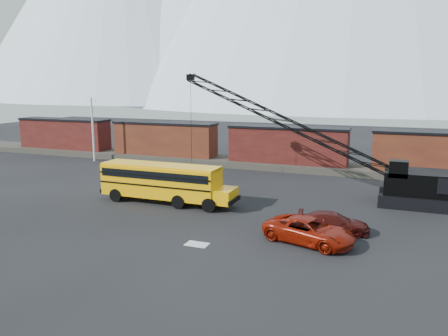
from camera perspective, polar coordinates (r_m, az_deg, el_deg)
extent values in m
plane|color=black|center=(30.73, -1.25, -7.35)|extent=(160.00, 160.00, 0.00)
cone|color=white|center=(428.68, -19.18, 18.05)|extent=(220.00, 220.00, 140.00)
cube|color=white|center=(367.12, 19.91, 10.64)|extent=(800.00, 80.00, 24.00)
cube|color=#444038|center=(51.06, 8.25, 0.33)|extent=(120.00, 5.00, 0.70)
cube|color=#561D18|center=(65.66, -20.08, 4.19)|extent=(13.50, 2.90, 4.00)
cube|color=black|center=(65.48, -20.20, 5.97)|extent=(13.70, 3.10, 0.25)
cube|color=black|center=(68.69, -22.63, 2.85)|extent=(2.20, 2.40, 0.60)
cube|color=black|center=(63.19, -17.11, 2.58)|extent=(2.20, 2.40, 0.60)
cube|color=#471C14|center=(56.43, -7.73, 3.76)|extent=(13.50, 2.90, 4.00)
cube|color=black|center=(56.22, -7.79, 5.83)|extent=(13.70, 3.10, 0.25)
cube|color=black|center=(58.80, -11.28, 2.26)|extent=(2.20, 2.40, 0.60)
cube|color=black|center=(54.77, -3.84, 1.82)|extent=(2.20, 2.40, 0.60)
cube|color=#561D18|center=(50.69, 8.32, 2.94)|extent=(13.50, 2.90, 4.00)
cube|color=black|center=(50.45, 8.39, 5.25)|extent=(13.70, 3.10, 0.25)
cube|color=black|center=(52.04, 3.76, 1.34)|extent=(2.20, 2.40, 0.60)
cube|color=black|center=(50.19, 12.94, 0.73)|extent=(2.20, 2.40, 0.60)
cube|color=#471C14|center=(49.66, 26.61, 1.73)|extent=(13.50, 2.90, 4.00)
cube|color=black|center=(49.42, 26.81, 4.08)|extent=(13.70, 3.10, 0.25)
cube|color=black|center=(49.70, 21.63, 0.14)|extent=(2.20, 2.40, 0.60)
cylinder|color=silver|center=(57.38, -16.76, 4.82)|extent=(0.24, 0.24, 8.00)
cube|color=silver|center=(57.14, -16.96, 8.41)|extent=(1.40, 0.12, 0.12)
cube|color=silver|center=(27.09, -3.55, -9.91)|extent=(1.40, 0.90, 0.02)
cube|color=#F3A905|center=(36.17, -8.28, -1.70)|extent=(10.00, 2.50, 2.50)
cube|color=#F3A905|center=(33.98, 0.02, -3.62)|extent=(1.60, 2.30, 1.10)
cube|color=#F3A905|center=(35.91, -8.34, 0.32)|extent=(10.00, 2.30, 0.18)
cube|color=black|center=(34.96, -9.33, -1.00)|extent=(9.60, 0.05, 0.65)
cube|color=black|center=(37.11, -7.36, -0.25)|extent=(9.60, 0.05, 0.65)
cube|color=black|center=(33.77, 1.36, -4.25)|extent=(0.15, 2.45, 0.35)
cube|color=black|center=(39.09, -14.71, -2.51)|extent=(0.15, 2.50, 0.35)
cylinder|color=black|center=(37.41, -13.91, -3.46)|extent=(1.10, 0.35, 1.10)
cylinder|color=black|center=(39.25, -11.99, -2.70)|extent=(1.10, 0.35, 1.10)
cylinder|color=black|center=(34.47, -5.97, -4.42)|extent=(1.10, 0.35, 1.10)
cylinder|color=black|center=(36.46, -4.32, -3.54)|extent=(1.10, 0.35, 1.10)
cylinder|color=black|center=(33.39, -1.99, -4.87)|extent=(1.10, 0.35, 1.10)
cylinder|color=black|center=(35.44, -0.52, -3.93)|extent=(1.10, 0.35, 1.10)
imported|color=maroon|center=(27.53, 11.06, -8.04)|extent=(6.14, 4.06, 1.57)
imported|color=#3C0D0A|center=(29.76, 14.11, -6.94)|extent=(4.85, 2.55, 1.34)
cube|color=black|center=(37.04, 23.71, -4.30)|extent=(5.50, 1.00, 1.00)
cube|color=black|center=(40.14, 23.55, -3.16)|extent=(5.50, 1.00, 1.00)
cube|color=black|center=(38.28, 23.79, -1.68)|extent=(4.80, 3.60, 1.80)
cube|color=black|center=(38.40, 26.79, -1.58)|extent=(1.20, 3.80, 1.20)
cube|color=black|center=(36.83, 21.83, -0.09)|extent=(1.40, 1.20, 1.30)
cube|color=black|center=(36.29, 21.83, -0.24)|extent=(1.20, 0.06, 0.90)
cube|color=black|center=(43.89, -4.40, 11.73)|extent=(0.70, 0.50, 0.60)
cylinder|color=black|center=(44.11, -4.30, 5.04)|extent=(0.04, 0.04, 9.98)
cube|color=black|center=(44.85, -4.21, -1.06)|extent=(0.25, 0.25, 0.50)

